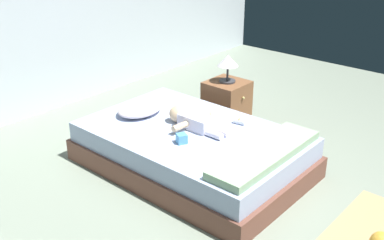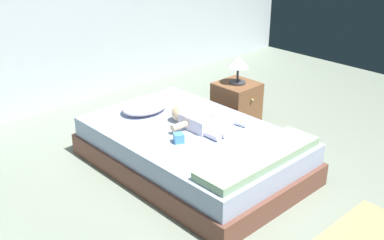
{
  "view_description": "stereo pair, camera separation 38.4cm",
  "coord_description": "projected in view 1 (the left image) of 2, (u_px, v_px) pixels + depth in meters",
  "views": [
    {
      "loc": [
        -2.72,
        -1.69,
        2.18
      ],
      "look_at": [
        0.12,
        0.77,
        0.48
      ],
      "focal_mm": 43.64,
      "sensor_mm": 36.0,
      "label": 1
    },
    {
      "loc": [
        -2.45,
        -1.97,
        2.18
      ],
      "look_at": [
        0.12,
        0.77,
        0.48
      ],
      "focal_mm": 43.64,
      "sensor_mm": 36.0,
      "label": 2
    }
  ],
  "objects": [
    {
      "name": "pillow",
      "position": [
        140.0,
        108.0,
        4.48
      ],
      "size": [
        0.47,
        0.36,
        0.11
      ],
      "color": "silver",
      "rests_on": "bed"
    },
    {
      "name": "toy_block",
      "position": [
        182.0,
        138.0,
        3.92
      ],
      "size": [
        0.11,
        0.11,
        0.08
      ],
      "color": "#529ED5",
      "rests_on": "bed"
    },
    {
      "name": "bed",
      "position": [
        192.0,
        150.0,
        4.25
      ],
      "size": [
        1.3,
        2.03,
        0.38
      ],
      "color": "brown",
      "rests_on": "ground_plane"
    },
    {
      "name": "lamp",
      "position": [
        228.0,
        62.0,
        5.01
      ],
      "size": [
        0.23,
        0.23,
        0.31
      ],
      "color": "#333338",
      "rests_on": "nightstand"
    },
    {
      "name": "baby",
      "position": [
        192.0,
        120.0,
        4.21
      ],
      "size": [
        0.5,
        0.63,
        0.16
      ],
      "color": "white",
      "rests_on": "bed"
    },
    {
      "name": "blanket",
      "position": [
        266.0,
        154.0,
        3.69
      ],
      "size": [
        1.17,
        0.32,
        0.07
      ],
      "color": "#95BA90",
      "rests_on": "bed"
    },
    {
      "name": "baby_bottle",
      "position": [
        239.0,
        121.0,
        4.28
      ],
      "size": [
        0.06,
        0.12,
        0.07
      ],
      "color": "white",
      "rests_on": "bed"
    },
    {
      "name": "nightstand",
      "position": [
        227.0,
        102.0,
        5.19
      ],
      "size": [
        0.42,
        0.45,
        0.47
      ],
      "color": "brown",
      "rests_on": "ground_plane"
    },
    {
      "name": "toothbrush",
      "position": [
        202.0,
        114.0,
        4.47
      ],
      "size": [
        0.09,
        0.14,
        0.02
      ],
      "color": "#B4279E",
      "rests_on": "bed"
    },
    {
      "name": "ground_plane",
      "position": [
        254.0,
        205.0,
        3.78
      ],
      "size": [
        8.0,
        8.0,
        0.0
      ],
      "primitive_type": "plane",
      "color": "gray"
    }
  ]
}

